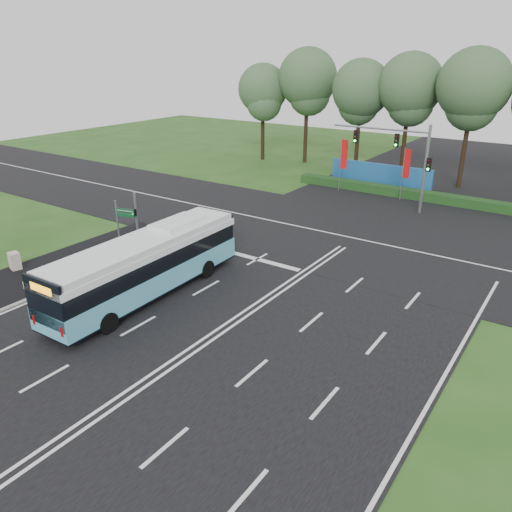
{
  "coord_description": "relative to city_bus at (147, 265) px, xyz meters",
  "views": [
    {
      "loc": [
        13.04,
        -18.84,
        12.12
      ],
      "look_at": [
        -1.33,
        2.0,
        1.73
      ],
      "focal_mm": 35.0,
      "sensor_mm": 36.0,
      "label": 1
    }
  ],
  "objects": [
    {
      "name": "ground",
      "position": [
        5.29,
        2.35,
        -1.77
      ],
      "size": [
        120.0,
        120.0,
        0.0
      ],
      "primitive_type": "plane",
      "color": "#244C19",
      "rests_on": "ground"
    },
    {
      "name": "hedge",
      "position": [
        5.29,
        26.85,
        -1.37
      ],
      "size": [
        22.0,
        1.2,
        0.8
      ],
      "primitive_type": "cube",
      "color": "#143613",
      "rests_on": "ground"
    },
    {
      "name": "banner_flag_left",
      "position": [
        -0.92,
        25.41,
        1.42
      ],
      "size": [
        0.72,
        0.15,
        4.92
      ],
      "rotation": [
        0.0,
        0.0,
        -0.13
      ],
      "color": "gray",
      "rests_on": "ground"
    },
    {
      "name": "traffic_light_gantry",
      "position": [
        5.5,
        22.85,
        2.89
      ],
      "size": [
        8.41,
        0.28,
        7.0
      ],
      "color": "gray",
      "rests_on": "ground"
    },
    {
      "name": "kerb_strip",
      "position": [
        -4.81,
        -0.65,
        -1.71
      ],
      "size": [
        0.25,
        18.0,
        0.12
      ],
      "primitive_type": "cube",
      "color": "gray",
      "rests_on": "ground"
    },
    {
      "name": "city_bus",
      "position": [
        0.0,
        0.0,
        0.0
      ],
      "size": [
        2.9,
        12.32,
        3.52
      ],
      "rotation": [
        0.0,
        0.0,
        0.03
      ],
      "color": "#53A9C1",
      "rests_on": "ground"
    },
    {
      "name": "eucalyptus_row",
      "position": [
        5.63,
        34.08,
        7.18
      ],
      "size": [
        48.07,
        9.05,
        12.9
      ],
      "color": "black",
      "rests_on": "ground"
    },
    {
      "name": "banner_flag_mid",
      "position": [
        4.85,
        25.64,
        1.24
      ],
      "size": [
        0.66,
        0.26,
        4.63
      ],
      "rotation": [
        0.0,
        0.0,
        -0.31
      ],
      "color": "gray",
      "rests_on": "ground"
    },
    {
      "name": "pedestrian_signal",
      "position": [
        -5.18,
        4.12,
        0.39
      ],
      "size": [
        0.35,
        0.44,
        3.96
      ],
      "rotation": [
        0.0,
        0.0,
        -0.22
      ],
      "color": "gray",
      "rests_on": "ground"
    },
    {
      "name": "street_sign",
      "position": [
        -5.85,
        3.5,
        0.45
      ],
      "size": [
        1.32,
        0.4,
        3.47
      ],
      "rotation": [
        0.0,
        0.0,
        0.25
      ],
      "color": "gray",
      "rests_on": "ground"
    },
    {
      "name": "blue_hoarding",
      "position": [
        1.29,
        29.35,
        -0.67
      ],
      "size": [
        10.0,
        0.3,
        2.2
      ],
      "primitive_type": "cube",
      "color": "#1C5898",
      "rests_on": "ground"
    },
    {
      "name": "road_main",
      "position": [
        5.29,
        2.35,
        -1.75
      ],
      "size": [
        20.0,
        120.0,
        0.04
      ],
      "primitive_type": "cube",
      "color": "black",
      "rests_on": "ground"
    },
    {
      "name": "road_cross",
      "position": [
        5.29,
        14.35,
        -1.75
      ],
      "size": [
        120.0,
        14.0,
        0.05
      ],
      "primitive_type": "cube",
      "color": "black",
      "rests_on": "ground"
    },
    {
      "name": "utility_cabinet",
      "position": [
        -9.07,
        -2.13,
        -1.22
      ],
      "size": [
        0.77,
        0.69,
        1.09
      ],
      "primitive_type": "cube",
      "rotation": [
        0.0,
        0.0,
        -0.24
      ],
      "color": "beige",
      "rests_on": "ground"
    },
    {
      "name": "bike_path",
      "position": [
        -7.21,
        -0.65,
        -1.74
      ],
      "size": [
        5.0,
        18.0,
        0.06
      ],
      "primitive_type": "cube",
      "color": "black",
      "rests_on": "ground"
    }
  ]
}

